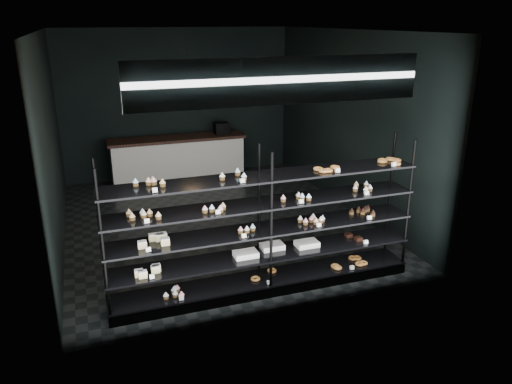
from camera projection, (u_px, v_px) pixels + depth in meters
room at (213, 132)px, 8.23m from camera, size 5.01×6.01×3.20m
display_shelf at (263, 245)px, 6.37m from camera, size 4.00×0.50×1.91m
signage at (281, 81)px, 5.25m from camera, size 3.30×0.05×0.50m
pendant_lamp at (188, 89)px, 6.85m from camera, size 0.33×0.33×0.90m
service_counter at (179, 159)px, 10.78m from camera, size 2.90×0.65×1.23m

